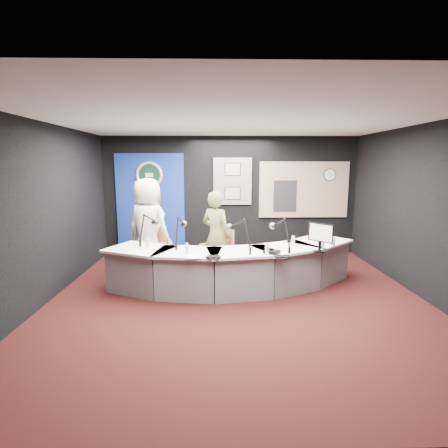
{
  "coord_description": "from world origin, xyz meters",
  "views": [
    {
      "loc": [
        -0.34,
        -5.32,
        2.15
      ],
      "look_at": [
        -0.2,
        0.8,
        1.1
      ],
      "focal_mm": 28.0,
      "sensor_mm": 36.0,
      "label": 1
    }
  ],
  "objects_px": {
    "person_woman": "(216,235)",
    "person_man": "(148,227)",
    "broadcast_desk": "(233,267)",
    "armchair_right": "(216,251)",
    "armchair_left": "(149,253)"
  },
  "relations": [
    {
      "from": "person_woman",
      "to": "person_man",
      "type": "bearing_deg",
      "value": 26.03
    },
    {
      "from": "broadcast_desk",
      "to": "person_man",
      "type": "bearing_deg",
      "value": 153.68
    },
    {
      "from": "person_man",
      "to": "person_woman",
      "type": "relative_size",
      "value": 1.14
    },
    {
      "from": "broadcast_desk",
      "to": "armchair_right",
      "type": "distance_m",
      "value": 0.65
    },
    {
      "from": "broadcast_desk",
      "to": "armchair_left",
      "type": "xyz_separation_m",
      "value": [
        -1.6,
        0.79,
        0.07
      ]
    },
    {
      "from": "armchair_right",
      "to": "broadcast_desk",
      "type": "bearing_deg",
      "value": -13.95
    },
    {
      "from": "armchair_right",
      "to": "person_man",
      "type": "relative_size",
      "value": 0.55
    },
    {
      "from": "broadcast_desk",
      "to": "armchair_left",
      "type": "distance_m",
      "value": 1.79
    },
    {
      "from": "person_man",
      "to": "armchair_right",
      "type": "bearing_deg",
      "value": -161.38
    },
    {
      "from": "broadcast_desk",
      "to": "armchair_right",
      "type": "relative_size",
      "value": 4.33
    },
    {
      "from": "armchair_right",
      "to": "person_woman",
      "type": "distance_m",
      "value": 0.31
    },
    {
      "from": "broadcast_desk",
      "to": "person_man",
      "type": "xyz_separation_m",
      "value": [
        -1.6,
        0.79,
        0.57
      ]
    },
    {
      "from": "person_woman",
      "to": "armchair_left",
      "type": "bearing_deg",
      "value": 26.03
    },
    {
      "from": "armchair_right",
      "to": "armchair_left",
      "type": "bearing_deg",
      "value": -140.64
    },
    {
      "from": "person_man",
      "to": "person_woman",
      "type": "bearing_deg",
      "value": -161.38
    }
  ]
}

